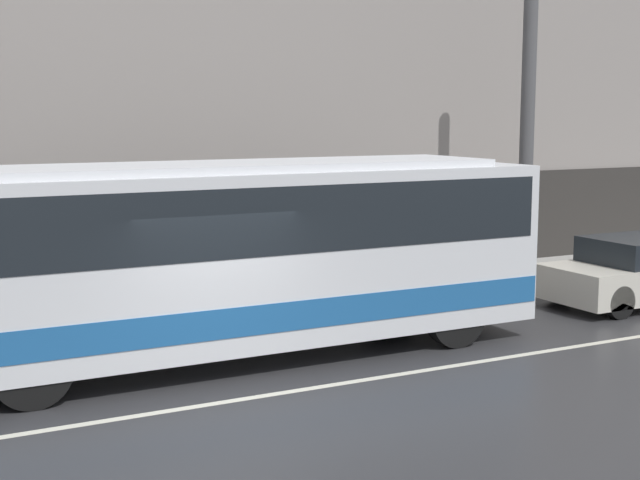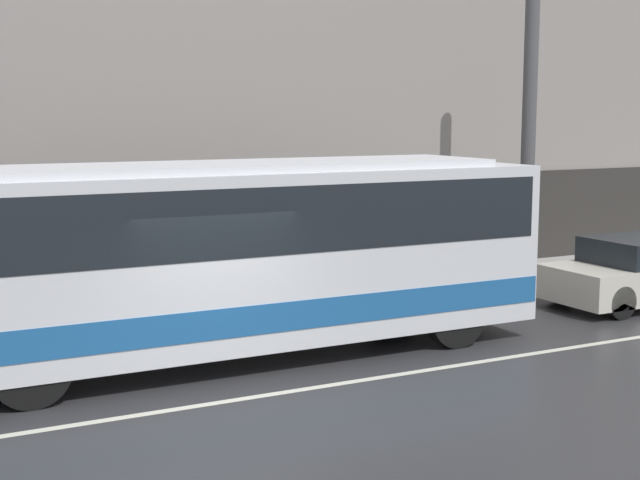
# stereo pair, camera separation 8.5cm
# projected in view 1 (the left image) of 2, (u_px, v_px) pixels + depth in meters

# --- Properties ---
(ground_plane) EXTENTS (60.00, 60.00, 0.00)m
(ground_plane) POSITION_uv_depth(u_px,v_px,m) (241.00, 400.00, 12.35)
(ground_plane) COLOR #2D2D30
(sidewalk) EXTENTS (60.00, 2.99, 0.14)m
(sidewalk) POSITION_uv_depth(u_px,v_px,m) (132.00, 316.00, 17.17)
(sidewalk) COLOR #A09E99
(sidewalk) RESTS_ON ground_plane
(building_facade) EXTENTS (60.00, 0.35, 9.84)m
(building_facade) POSITION_uv_depth(u_px,v_px,m) (102.00, 73.00, 17.95)
(building_facade) COLOR gray
(building_facade) RESTS_ON ground_plane
(lane_stripe) EXTENTS (54.00, 0.14, 0.01)m
(lane_stripe) POSITION_uv_depth(u_px,v_px,m) (241.00, 399.00, 12.35)
(lane_stripe) COLOR beige
(lane_stripe) RESTS_ON ground_plane
(transit_bus) EXTENTS (10.96, 2.50, 3.17)m
(transit_bus) POSITION_uv_depth(u_px,v_px,m) (217.00, 251.00, 14.10)
(transit_bus) COLOR silver
(transit_bus) RESTS_ON ground_plane
(utility_pole_near) EXTENTS (0.32, 0.32, 6.87)m
(utility_pole_near) POSITION_uv_depth(u_px,v_px,m) (527.00, 130.00, 19.98)
(utility_pole_near) COLOR #4C4C4F
(utility_pole_near) RESTS_ON sidewalk
(pedestrian_waiting) EXTENTS (0.36, 0.36, 1.76)m
(pedestrian_waiting) POSITION_uv_depth(u_px,v_px,m) (200.00, 259.00, 18.36)
(pedestrian_waiting) COLOR #333338
(pedestrian_waiting) RESTS_ON sidewalk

